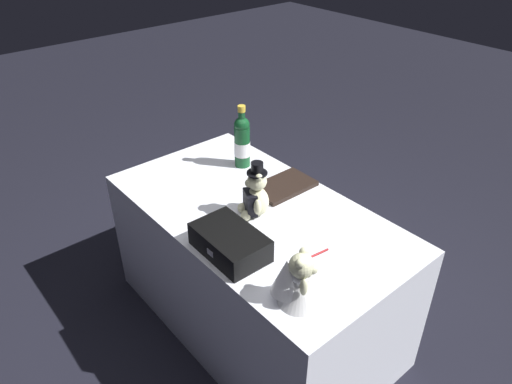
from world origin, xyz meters
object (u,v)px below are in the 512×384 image
guestbook (284,186)px  signing_pen (317,254)px  gift_case_black (230,242)px  champagne_bottle (242,141)px  teddy_bear_groom (255,196)px  teddy_bear_bride (296,281)px

guestbook → signing_pen: bearing=-27.3°
gift_case_black → guestbook: (-0.22, 0.51, -0.04)m
signing_pen → gift_case_black: (-0.24, -0.26, 0.05)m
gift_case_black → guestbook: gift_case_black is taller
champagne_bottle → gift_case_black: champagne_bottle is taller
guestbook → gift_case_black: bearing=-65.9°
teddy_bear_groom → guestbook: bearing=107.7°
teddy_bear_bride → champagne_bottle: (-0.90, 0.48, 0.05)m
gift_case_black → guestbook: 0.56m
champagne_bottle → guestbook: size_ratio=1.12×
teddy_bear_bride → signing_pen: teddy_bear_bride is taller
teddy_bear_groom → teddy_bear_bride: 0.56m
teddy_bear_groom → teddy_bear_bride: teddy_bear_groom is taller
teddy_bear_bride → signing_pen: 0.29m
champagne_bottle → guestbook: bearing=1.7°
teddy_bear_bride → guestbook: size_ratio=0.73×
signing_pen → gift_case_black: 0.36m
teddy_bear_bride → gift_case_black: bearing=-177.5°
teddy_bear_groom → teddy_bear_bride: size_ratio=1.21×
champagne_bottle → gift_case_black: (0.54, -0.50, -0.09)m
signing_pen → teddy_bear_groom: bearing=-178.6°
teddy_bear_groom → gift_case_black: 0.29m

